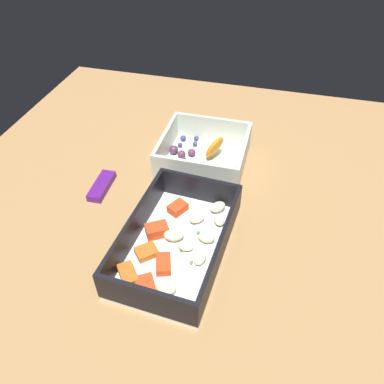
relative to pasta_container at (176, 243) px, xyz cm
name	(u,v)px	position (x,y,z in cm)	size (l,w,h in cm)	color
table_surface	(187,197)	(12.04, 1.78, -2.56)	(80.00, 80.00, 2.00)	#9E7547
pasta_container	(176,243)	(0.00, 0.00, 0.00)	(22.29, 14.57, 5.09)	white
fruit_bowl	(203,156)	(20.09, 0.95, 0.30)	(14.35, 14.68, 5.46)	silver
candy_bar	(102,186)	(9.40, 15.68, -0.96)	(7.00, 2.40, 1.20)	#51197A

